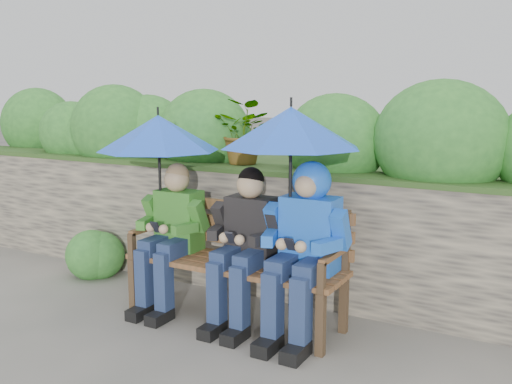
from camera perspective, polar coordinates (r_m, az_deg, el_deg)
The scene contains 8 objects.
ground at distance 4.11m, azimuth -0.70°, elevation -13.36°, with size 60.00×60.00×0.00m, color #5D5D57.
garden_backdrop at distance 5.31m, azimuth 7.34°, elevation -0.73°, with size 8.00×2.88×1.82m.
park_bench at distance 4.12m, azimuth -1.72°, elevation -6.17°, with size 1.62×0.47×0.85m.
boy_left at distance 4.32m, azimuth -8.45°, elevation -3.76°, with size 0.51×0.59×1.11m.
boy_middle at distance 3.97m, azimuth -1.13°, elevation -4.80°, with size 0.52×0.60×1.12m.
boy_right at distance 3.76m, azimuth 4.87°, elevation -4.55°, with size 0.56×0.68×1.18m.
umbrella_left at distance 4.31m, azimuth -9.72°, elevation 5.82°, with size 0.91×0.91×0.86m.
umbrella_right at distance 3.72m, azimuth 3.51°, elevation 6.45°, with size 0.94×0.94×0.92m.
Camera 1 is at (1.89, -3.27, 1.63)m, focal length 40.00 mm.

